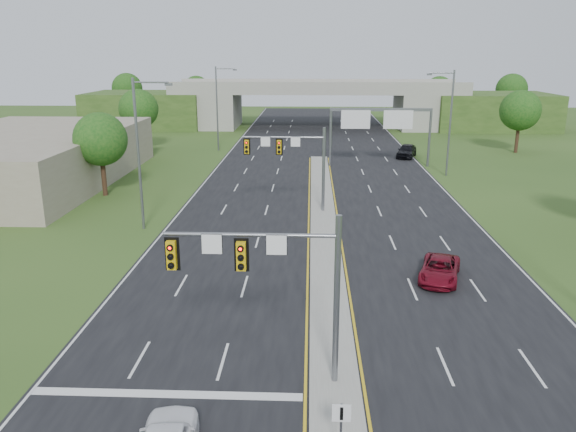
% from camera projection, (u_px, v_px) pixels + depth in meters
% --- Properties ---
extents(ground, '(240.00, 240.00, 0.00)m').
position_uv_depth(ground, '(334.00, 384.00, 22.33)').
color(ground, '#2D4B1B').
rests_on(ground, ground).
extents(road, '(24.00, 160.00, 0.02)m').
position_uv_depth(road, '(321.00, 185.00, 55.90)').
color(road, black).
rests_on(road, ground).
extents(median, '(2.00, 54.00, 0.16)m').
position_uv_depth(median, '(323.00, 218.00, 44.36)').
color(median, gray).
rests_on(median, road).
extents(lane_markings, '(23.72, 160.00, 0.01)m').
position_uv_depth(lane_markings, '(315.00, 200.00, 50.08)').
color(lane_markings, gold).
rests_on(lane_markings, road).
extents(signal_mast_near, '(6.62, 0.60, 7.00)m').
position_uv_depth(signal_mast_near, '(277.00, 273.00, 21.03)').
color(signal_mast_near, slate).
rests_on(signal_mast_near, ground).
extents(signal_mast_far, '(6.62, 0.60, 7.00)m').
position_uv_depth(signal_mast_far, '(296.00, 156.00, 45.01)').
color(signal_mast_far, slate).
rests_on(signal_mast_far, ground).
extents(keep_right_sign, '(0.60, 0.13, 2.20)m').
position_uv_depth(keep_right_sign, '(341.00, 423.00, 17.56)').
color(keep_right_sign, slate).
rests_on(keep_right_sign, ground).
extents(sign_gantry, '(11.58, 0.44, 6.67)m').
position_uv_depth(sign_gantry, '(379.00, 121.00, 63.69)').
color(sign_gantry, slate).
rests_on(sign_gantry, ground).
extents(overpass, '(80.00, 14.00, 8.10)m').
position_uv_depth(overpass, '(317.00, 107.00, 98.08)').
color(overpass, gray).
rests_on(overpass, ground).
extents(lightpole_l_mid, '(2.85, 0.25, 11.00)m').
position_uv_depth(lightpole_l_mid, '(141.00, 148.00, 40.33)').
color(lightpole_l_mid, slate).
rests_on(lightpole_l_mid, ground).
extents(lightpole_l_far, '(2.85, 0.25, 11.00)m').
position_uv_depth(lightpole_l_far, '(218.00, 105.00, 73.90)').
color(lightpole_l_far, slate).
rests_on(lightpole_l_far, ground).
extents(lightpole_r_far, '(2.85, 0.25, 11.00)m').
position_uv_depth(lightpole_r_far, '(449.00, 118.00, 58.47)').
color(lightpole_r_far, slate).
rests_on(lightpole_r_far, ground).
extents(tree_l_near, '(4.80, 4.80, 7.60)m').
position_uv_depth(tree_l_near, '(100.00, 139.00, 50.44)').
color(tree_l_near, '#382316').
rests_on(tree_l_near, ground).
extents(tree_l_mid, '(5.20, 5.20, 8.12)m').
position_uv_depth(tree_l_mid, '(139.00, 109.00, 74.49)').
color(tree_l_mid, '#382316').
rests_on(tree_l_mid, ground).
extents(tree_r_mid, '(5.20, 5.20, 8.12)m').
position_uv_depth(tree_r_mid, '(520.00, 110.00, 72.53)').
color(tree_r_mid, '#382316').
rests_on(tree_r_mid, ground).
extents(tree_back_a, '(6.00, 6.00, 8.85)m').
position_uv_depth(tree_back_a, '(127.00, 88.00, 112.36)').
color(tree_back_a, '#382316').
rests_on(tree_back_a, ground).
extents(tree_back_b, '(5.60, 5.60, 8.32)m').
position_uv_depth(tree_back_b, '(197.00, 90.00, 111.90)').
color(tree_back_b, '#382316').
rests_on(tree_back_b, ground).
extents(tree_back_c, '(5.60, 5.60, 8.32)m').
position_uv_depth(tree_back_c, '(439.00, 91.00, 110.02)').
color(tree_back_c, '#382316').
rests_on(tree_back_c, ground).
extents(tree_back_d, '(6.00, 6.00, 8.85)m').
position_uv_depth(tree_back_d, '(512.00, 89.00, 109.37)').
color(tree_back_d, '#382316').
rests_on(tree_back_d, ground).
extents(commercial_building, '(18.00, 30.00, 5.00)m').
position_uv_depth(commercial_building, '(23.00, 158.00, 56.38)').
color(commercial_building, gray).
rests_on(commercial_building, ground).
extents(car_far_a, '(3.33, 4.95, 1.26)m').
position_uv_depth(car_far_a, '(440.00, 269.00, 32.37)').
color(car_far_a, maroon).
rests_on(car_far_a, road).
extents(car_far_c, '(3.45, 5.29, 1.68)m').
position_uv_depth(car_far_c, '(407.00, 151.00, 70.43)').
color(car_far_c, black).
rests_on(car_far_c, road).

